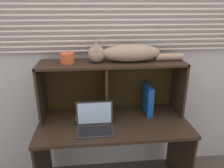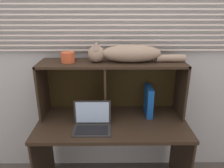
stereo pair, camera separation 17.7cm
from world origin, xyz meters
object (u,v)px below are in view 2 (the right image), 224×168
Objects in this scene: laptop at (92,123)px; binder_upright at (148,101)px; small_basket at (68,57)px; cat at (127,53)px; book_stack at (87,112)px.

binder_upright reaches higher than laptop.
small_basket reaches higher than laptop.
small_basket is at bearing 130.09° from laptop.
cat reaches higher than book_stack.
cat is 7.12× the size of small_basket.
cat is at bearing -0.00° from small_basket.
book_stack is (-0.38, -0.00, -0.58)m from cat.
cat is 0.51m from binder_upright.
small_basket is at bearing 179.78° from book_stack.
book_stack is at bearing -179.95° from binder_upright.
cat is 3.07× the size of binder_upright.
small_basket is (-0.52, 0.00, -0.03)m from cat.
small_basket is (-0.14, 0.00, 0.54)m from book_stack.
small_basket is (-0.22, 0.26, 0.51)m from laptop.
cat is 0.67m from laptop.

